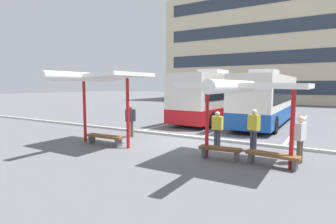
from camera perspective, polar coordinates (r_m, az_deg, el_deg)
The scene contains 17 objects.
ground_plane at distance 13.13m, azimuth 4.91°, elevation -6.22°, with size 160.00×160.00×0.00m, color slate.
terminal_building at distance 49.18m, azimuth 24.70°, elevation 11.93°, with size 38.44×15.31×19.68m.
coach_bus_0 at distance 21.76m, azimuth 11.09°, elevation 3.12°, with size 3.10×12.33×3.82m.
coach_bus_1 at distance 20.07m, azimuth 20.20°, elevation 2.47°, with size 2.60×11.04×3.69m.
lane_stripe_0 at distance 21.92m, azimuth 4.79°, elevation -1.39°, with size 0.16×14.00×0.01m, color white.
lane_stripe_1 at distance 20.52m, azimuth 14.74°, elevation -2.05°, with size 0.16×14.00×0.01m, color white.
lane_stripe_2 at distance 19.81m, azimuth 25.78°, elevation -2.71°, with size 0.16×14.00×0.01m, color white.
waiting_shelter_0 at distance 12.26m, azimuth -14.13°, elevation 6.80°, with size 3.62×4.40×3.24m.
bench_0 at distance 12.62m, azimuth -13.20°, elevation -5.26°, with size 1.87×0.51×0.45m.
waiting_shelter_1 at distance 9.40m, azimuth 15.91°, elevation 5.07°, with size 3.92×5.13×2.85m.
bench_1 at distance 10.16m, azimuth 10.91°, elevation -7.94°, with size 1.53×0.53×0.45m.
bench_2 at distance 9.75m, azimuth 21.09°, elevation -8.77°, with size 1.75×0.62×0.45m.
platform_kerb at distance 13.81m, azimuth 6.34°, elevation -5.38°, with size 44.00×0.24×0.12m, color #ADADA8.
waiting_passenger_0 at distance 14.14m, azimuth -7.90°, elevation -1.39°, with size 0.41×0.53×1.68m.
waiting_passenger_1 at distance 10.40m, azimuth 26.09°, elevation -4.61°, with size 0.35×0.52×1.65m.
waiting_passenger_2 at distance 11.72m, azimuth 17.60°, elevation -2.93°, with size 0.54×0.43×1.72m.
waiting_passenger_3 at distance 11.98m, azimuth 10.35°, elevation -3.10°, with size 0.46×0.24×1.57m.
Camera 1 is at (5.61, -11.56, 2.71)m, focal length 28.98 mm.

